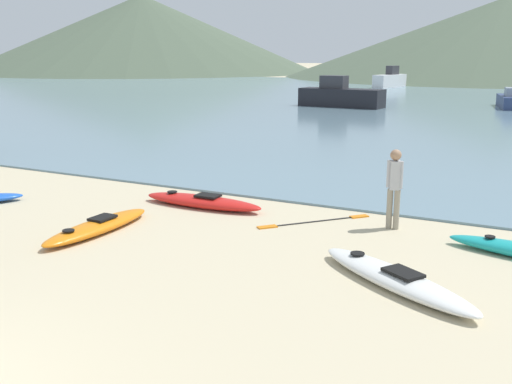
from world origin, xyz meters
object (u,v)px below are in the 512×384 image
(kayak_on_sand_2, at_px, (395,279))
(loose_paddle, at_px, (315,221))
(moored_boat_4, at_px, (510,101))
(kayak_on_sand_4, at_px, (98,226))
(moored_boat_2, at_px, (340,96))
(kayak_on_sand_1, at_px, (202,201))
(person_near_waterline, at_px, (394,184))
(moored_boat_1, at_px, (390,80))

(kayak_on_sand_2, xyz_separation_m, loose_paddle, (-2.64, 2.96, -0.13))
(moored_boat_4, xyz_separation_m, loose_paddle, (-1.01, -32.44, -0.53))
(kayak_on_sand_4, height_order, moored_boat_4, moored_boat_4)
(moored_boat_2, bearing_deg, kayak_on_sand_1, -76.78)
(kayak_on_sand_1, bearing_deg, person_near_waterline, 4.69)
(kayak_on_sand_1, distance_m, loose_paddle, 3.00)
(person_near_waterline, height_order, moored_boat_4, person_near_waterline)
(kayak_on_sand_4, bearing_deg, person_near_waterline, 30.38)
(kayak_on_sand_1, xyz_separation_m, moored_boat_2, (-6.53, 27.78, 0.66))
(moored_boat_2, bearing_deg, kayak_on_sand_2, -68.37)
(moored_boat_2, relative_size, loose_paddle, 2.67)
(moored_boat_1, relative_size, moored_boat_4, 1.16)
(kayak_on_sand_4, distance_m, moored_boat_1, 56.88)
(kayak_on_sand_2, relative_size, kayak_on_sand_4, 1.07)
(kayak_on_sand_2, bearing_deg, moored_boat_1, 105.68)
(person_near_waterline, bearing_deg, kayak_on_sand_4, -149.62)
(kayak_on_sand_4, bearing_deg, loose_paddle, 37.29)
(person_near_waterline, bearing_deg, moored_boat_2, 112.27)
(kayak_on_sand_1, distance_m, kayak_on_sand_4, 2.96)
(kayak_on_sand_1, relative_size, kayak_on_sand_4, 1.05)
(moored_boat_4, height_order, loose_paddle, moored_boat_4)
(moored_boat_2, height_order, loose_paddle, moored_boat_2)
(loose_paddle, bearing_deg, kayak_on_sand_1, -178.87)
(moored_boat_1, bearing_deg, kayak_on_sand_2, -74.32)
(kayak_on_sand_1, bearing_deg, moored_boat_1, 100.77)
(kayak_on_sand_1, distance_m, moored_boat_4, 32.75)
(kayak_on_sand_4, distance_m, moored_boat_4, 35.68)
(kayak_on_sand_4, bearing_deg, moored_boat_1, 99.42)
(person_near_waterline, bearing_deg, loose_paddle, -169.14)
(moored_boat_4, bearing_deg, kayak_on_sand_4, -97.78)
(kayak_on_sand_2, distance_m, moored_boat_4, 35.44)
(kayak_on_sand_2, distance_m, loose_paddle, 3.97)
(moored_boat_1, xyz_separation_m, moored_boat_4, (14.14, -20.76, -0.32))
(kayak_on_sand_4, bearing_deg, moored_boat_4, 82.22)
(kayak_on_sand_2, bearing_deg, kayak_on_sand_1, 152.79)
(kayak_on_sand_4, xyz_separation_m, moored_boat_2, (-5.71, 30.63, 0.67))
(loose_paddle, bearing_deg, kayak_on_sand_2, -48.22)
(loose_paddle, bearing_deg, moored_boat_4, 88.21)
(kayak_on_sand_1, distance_m, person_near_waterline, 4.78)
(kayak_on_sand_4, relative_size, loose_paddle, 1.41)
(kayak_on_sand_2, relative_size, moored_boat_1, 0.59)
(moored_boat_2, distance_m, moored_boat_4, 11.55)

